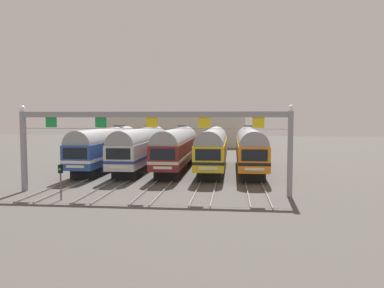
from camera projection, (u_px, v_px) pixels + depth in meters
The scene contains 10 objects.
ground_plane at pixel (177, 170), 43.76m from camera, with size 160.00×160.00×0.00m, color #4C4944.
track_bed at pixel (192, 155), 60.62m from camera, with size 17.91×70.00×0.15m.
commuter_train_blue at pixel (107, 146), 44.42m from camera, with size 2.88×18.06×5.05m.
commuter_train_silver at pixel (141, 146), 44.00m from camera, with size 2.88×18.06×5.05m.
commuter_train_maroon at pixel (177, 147), 43.57m from camera, with size 2.88×18.06×5.05m.
commuter_train_yellow at pixel (213, 147), 43.14m from camera, with size 2.88×18.06×4.77m.
commuter_train_orange at pixel (250, 147), 42.71m from camera, with size 2.88×18.06×5.05m.
catenary_gantry at pixel (152, 127), 30.00m from camera, with size 21.64×0.44×6.97m.
yard_signal_mast at pixel (61, 175), 27.95m from camera, with size 0.28×0.35×2.64m.
maintenance_building at pixel (174, 130), 80.82m from camera, with size 29.30×10.00×6.67m, color beige.
Camera 1 is at (6.25, -43.02, 6.08)m, focal length 36.04 mm.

